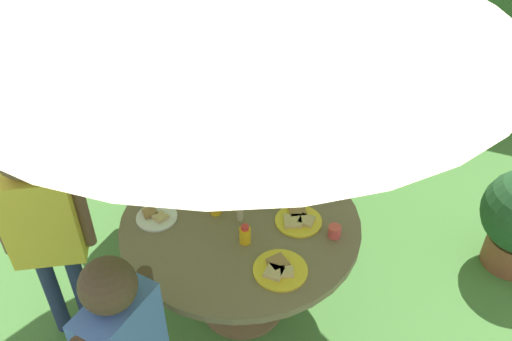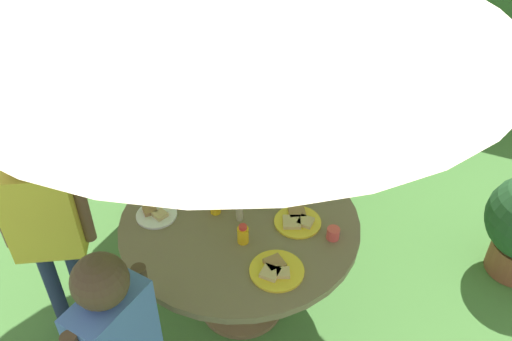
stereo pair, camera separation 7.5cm
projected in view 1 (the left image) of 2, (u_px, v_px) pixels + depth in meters
The scene contains 18 objects.
ground_plane at pixel (243, 306), 3.11m from camera, with size 10.00×10.00×0.02m, color #477A38.
garden_table at pixel (241, 239), 2.77m from camera, with size 1.24×1.24×0.69m.
wooden_chair at pixel (221, 110), 3.74m from camera, with size 0.68×0.68×1.08m.
dome_tent at pixel (269, 31), 4.27m from camera, with size 2.17×2.17×1.71m.
child_in_grey_shirt at pixel (276, 120), 3.41m from camera, with size 0.22×0.38×1.13m.
child_in_pink_shirt at pixel (145, 117), 3.23m from camera, with size 0.40×0.32×1.30m.
child_in_yellow_shirt at pixel (42, 217), 2.48m from camera, with size 0.39×0.34×1.32m.
snack_bowl at pixel (272, 188), 2.83m from camera, with size 0.18×0.18×0.09m.
plate_mid_right at pixel (298, 220), 2.67m from camera, with size 0.24×0.24×0.03m.
plate_near_left at pixel (280, 269), 2.40m from camera, with size 0.26×0.26×0.03m.
plate_center_back at pixel (195, 191), 2.85m from camera, with size 0.20×0.20×0.03m.
plate_front_edge at pixel (156, 217), 2.69m from camera, with size 0.21×0.21×0.03m.
juice_bottle_near_right at pixel (245, 235), 2.53m from camera, with size 0.06×0.06×0.11m.
juice_bottle_far_left at pixel (232, 188), 2.80m from camera, with size 0.05×0.05×0.12m.
juice_bottle_far_right at pixel (216, 205), 2.69m from camera, with size 0.06×0.06×0.12m.
juice_bottle_center_front at pixel (302, 167), 2.95m from camera, with size 0.05×0.05×0.12m.
cup_near at pixel (244, 168), 2.99m from camera, with size 0.07×0.07×0.06m, color #E04C47.
cup_far at pixel (335, 231), 2.57m from camera, with size 0.06×0.06×0.06m, color #E04C47.
Camera 1 is at (0.88, -1.77, 2.53)m, focal length 36.41 mm.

